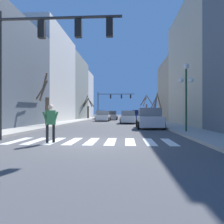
{
  "coord_description": "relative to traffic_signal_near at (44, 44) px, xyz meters",
  "views": [
    {
      "loc": [
        1.6,
        -9.71,
        1.36
      ],
      "look_at": [
        -0.19,
        18.76,
        1.42
      ],
      "focal_mm": 35.0,
      "sensor_mm": 36.0,
      "label": 1
    }
  ],
  "objects": [
    {
      "name": "ground_plane",
      "position": [
        2.38,
        -0.66,
        -4.69
      ],
      "size": [
        240.0,
        240.0,
        0.0
      ],
      "primitive_type": "plane",
      "color": "#4C4C4F"
    },
    {
      "name": "street_tree_right_mid",
      "position": [
        -3.84,
        34.09,
        -2.27
      ],
      "size": [
        2.84,
        1.47,
        4.76
      ],
      "color": "#473828",
      "rests_on": "sidewalk_left"
    },
    {
      "name": "crosswalk_stripes",
      "position": [
        2.38,
        -0.16,
        -4.68
      ],
      "size": [
        7.65,
        2.6,
        0.01
      ],
      "color": "white",
      "rests_on": "ground_plane"
    },
    {
      "name": "car_driving_away_lane",
      "position": [
        6.02,
        26.91,
        -3.86
      ],
      "size": [
        2.16,
        4.57,
        1.77
      ],
      "rotation": [
        0.0,
        0.0,
        1.57
      ],
      "color": "navy",
      "rests_on": "ground_plane"
    },
    {
      "name": "street_tree_right_near",
      "position": [
        -3.73,
        10.25,
        -2.46
      ],
      "size": [
        1.34,
        2.21,
        5.09
      ],
      "color": "brown",
      "rests_on": "sidewalk_left"
    },
    {
      "name": "car_at_intersection",
      "position": [
        6.01,
        8.49,
        -3.87
      ],
      "size": [
        2.19,
        4.21,
        1.75
      ],
      "rotation": [
        0.0,
        0.0,
        1.57
      ],
      "color": "silver",
      "rests_on": "ground_plane"
    },
    {
      "name": "car_parked_left_near",
      "position": [
        0.43,
        24.07,
        -3.93
      ],
      "size": [
        2.15,
        4.77,
        1.6
      ],
      "rotation": [
        0.0,
        0.0,
        -1.57
      ],
      "color": "white",
      "rests_on": "ground_plane"
    },
    {
      "name": "traffic_signal_far",
      "position": [
        0.92,
        38.19,
        -0.27
      ],
      "size": [
        8.18,
        0.28,
        5.87
      ],
      "color": "#2D2D2D",
      "rests_on": "ground_plane"
    },
    {
      "name": "street_tree_left_far",
      "position": [
        8.21,
        35.27,
        -2.24
      ],
      "size": [
        2.55,
        2.27,
        4.81
      ],
      "color": "brown",
      "rests_on": "sidewalk_right"
    },
    {
      "name": "street_lamp_right_corner",
      "position": [
        7.86,
        3.94,
        -1.44
      ],
      "size": [
        0.95,
        0.36,
        4.37
      ],
      "color": "#1E4C2D",
      "rests_on": "sidewalk_right"
    },
    {
      "name": "car_parked_right_mid",
      "position": [
        -1.31,
        35.51,
        -3.86
      ],
      "size": [
        2.07,
        4.65,
        1.77
      ],
      "rotation": [
        0.0,
        0.0,
        1.57
      ],
      "color": "white",
      "rests_on": "ground_plane"
    },
    {
      "name": "pedestrian_on_right_sidewalk",
      "position": [
        0.59,
        -0.75,
        -3.67
      ],
      "size": [
        0.64,
        0.53,
        1.72
      ],
      "rotation": [
        0.0,
        0.0,
        0.66
      ],
      "color": "black",
      "rests_on": "ground_plane"
    },
    {
      "name": "car_driving_toward_lane",
      "position": [
        1.48,
        29.71,
        -3.92
      ],
      "size": [
        1.96,
        4.4,
        1.64
      ],
      "rotation": [
        0.0,
        0.0,
        -1.57
      ],
      "color": "gray",
      "rests_on": "ground_plane"
    },
    {
      "name": "building_row_left",
      "position": [
        -7.83,
        22.64,
        1.08
      ],
      "size": [
        6.0,
        55.66,
        13.06
      ],
      "color": "#BCB299",
      "rests_on": "ground_plane"
    },
    {
      "name": "street_tree_left_mid",
      "position": [
        8.7,
        23.43,
        -2.5
      ],
      "size": [
        1.96,
        2.79,
        4.23
      ],
      "color": "brown",
      "rests_on": "sidewalk_right"
    },
    {
      "name": "building_row_right",
      "position": [
        12.59,
        9.99,
        0.93
      ],
      "size": [
        6.0,
        34.88,
        12.1
      ],
      "color": "#515B66",
      "rests_on": "ground_plane"
    },
    {
      "name": "car_parked_right_far",
      "position": [
        4.27,
        17.3,
        -3.94
      ],
      "size": [
        2.02,
        4.74,
        1.59
      ],
      "rotation": [
        0.0,
        0.0,
        1.57
      ],
      "color": "white",
      "rests_on": "ground_plane"
    },
    {
      "name": "traffic_signal_near",
      "position": [
        0.0,
        0.0,
        0.0
      ],
      "size": [
        6.12,
        0.28,
        6.35
      ],
      "color": "#2D2D2D",
      "rests_on": "ground_plane"
    }
  ]
}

